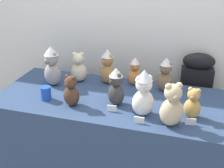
{
  "coord_description": "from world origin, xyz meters",
  "views": [
    {
      "loc": [
        0.58,
        -1.73,
        1.81
      ],
      "look_at": [
        0.0,
        0.25,
        0.84
      ],
      "focal_mm": 46.48,
      "sensor_mm": 36.0,
      "label": 1
    }
  ],
  "objects_px": {
    "teddy_bear_mocha": "(165,75)",
    "teddy_bear_ash": "(52,66)",
    "teddy_bear_cream": "(79,68)",
    "instrument_case": "(193,102)",
    "display_table": "(112,135)",
    "party_cup_blue": "(46,93)",
    "teddy_bear_snow": "(143,94)",
    "teddy_bear_ginger": "(135,72)",
    "teddy_bear_sand": "(172,106)",
    "teddy_bear_honey": "(193,104)",
    "teddy_bear_charcoal": "(116,87)",
    "teddy_bear_caramel": "(108,67)",
    "teddy_bear_cocoa": "(71,92)"
  },
  "relations": [
    {
      "from": "teddy_bear_snow",
      "to": "teddy_bear_ginger",
      "type": "distance_m",
      "value": 0.52
    },
    {
      "from": "teddy_bear_cream",
      "to": "teddy_bear_sand",
      "type": "xyz_separation_m",
      "value": [
        0.87,
        -0.5,
        0.02
      ]
    },
    {
      "from": "teddy_bear_honey",
      "to": "teddy_bear_ginger",
      "type": "distance_m",
      "value": 0.66
    },
    {
      "from": "teddy_bear_cream",
      "to": "instrument_case",
      "type": "bearing_deg",
      "value": 0.44
    },
    {
      "from": "instrument_case",
      "to": "teddy_bear_caramel",
      "type": "xyz_separation_m",
      "value": [
        -0.76,
        -0.27,
        0.38
      ]
    },
    {
      "from": "party_cup_blue",
      "to": "teddy_bear_cream",
      "type": "bearing_deg",
      "value": 74.09
    },
    {
      "from": "instrument_case",
      "to": "teddy_bear_honey",
      "type": "xyz_separation_m",
      "value": [
        -0.02,
        -0.67,
        0.33
      ]
    },
    {
      "from": "teddy_bear_sand",
      "to": "teddy_bear_charcoal",
      "type": "relative_size",
      "value": 1.04
    },
    {
      "from": "teddy_bear_cream",
      "to": "teddy_bear_mocha",
      "type": "relative_size",
      "value": 0.93
    },
    {
      "from": "teddy_bear_honey",
      "to": "teddy_bear_caramel",
      "type": "height_order",
      "value": "teddy_bear_caramel"
    },
    {
      "from": "teddy_bear_snow",
      "to": "teddy_bear_ginger",
      "type": "xyz_separation_m",
      "value": [
        -0.17,
        0.49,
        -0.05
      ]
    },
    {
      "from": "teddy_bear_snow",
      "to": "party_cup_blue",
      "type": "distance_m",
      "value": 0.78
    },
    {
      "from": "teddy_bear_sand",
      "to": "teddy_bear_snow",
      "type": "relative_size",
      "value": 0.9
    },
    {
      "from": "teddy_bear_ash",
      "to": "teddy_bear_caramel",
      "type": "distance_m",
      "value": 0.48
    },
    {
      "from": "teddy_bear_cream",
      "to": "party_cup_blue",
      "type": "height_order",
      "value": "teddy_bear_cream"
    },
    {
      "from": "teddy_bear_snow",
      "to": "teddy_bear_mocha",
      "type": "bearing_deg",
      "value": 47.56
    },
    {
      "from": "display_table",
      "to": "teddy_bear_sand",
      "type": "bearing_deg",
      "value": -28.84
    },
    {
      "from": "teddy_bear_sand",
      "to": "teddy_bear_honey",
      "type": "relative_size",
      "value": 1.34
    },
    {
      "from": "teddy_bear_cream",
      "to": "teddy_bear_snow",
      "type": "xyz_separation_m",
      "value": [
        0.66,
        -0.42,
        0.04
      ]
    },
    {
      "from": "teddy_bear_mocha",
      "to": "teddy_bear_ash",
      "type": "xyz_separation_m",
      "value": [
        -0.95,
        -0.15,
        0.03
      ]
    },
    {
      "from": "teddy_bear_cocoa",
      "to": "teddy_bear_ash",
      "type": "bearing_deg",
      "value": 146.45
    },
    {
      "from": "teddy_bear_charcoal",
      "to": "teddy_bear_caramel",
      "type": "height_order",
      "value": "teddy_bear_caramel"
    },
    {
      "from": "display_table",
      "to": "teddy_bear_ash",
      "type": "bearing_deg",
      "value": 170.59
    },
    {
      "from": "teddy_bear_ginger",
      "to": "teddy_bear_snow",
      "type": "bearing_deg",
      "value": -89.09
    },
    {
      "from": "teddy_bear_mocha",
      "to": "teddy_bear_ginger",
      "type": "height_order",
      "value": "teddy_bear_mocha"
    },
    {
      "from": "party_cup_blue",
      "to": "teddy_bear_mocha",
      "type": "bearing_deg",
      "value": 25.76
    },
    {
      "from": "instrument_case",
      "to": "teddy_bear_cream",
      "type": "xyz_separation_m",
      "value": [
        -1.02,
        -0.31,
        0.35
      ]
    },
    {
      "from": "instrument_case",
      "to": "teddy_bear_charcoal",
      "type": "distance_m",
      "value": 0.94
    },
    {
      "from": "teddy_bear_mocha",
      "to": "teddy_bear_sand",
      "type": "relative_size",
      "value": 0.94
    },
    {
      "from": "teddy_bear_ginger",
      "to": "instrument_case",
      "type": "bearing_deg",
      "value": 6.43
    },
    {
      "from": "teddy_bear_honey",
      "to": "party_cup_blue",
      "type": "height_order",
      "value": "teddy_bear_honey"
    },
    {
      "from": "teddy_bear_ash",
      "to": "teddy_bear_sand",
      "type": "relative_size",
      "value": 1.12
    },
    {
      "from": "display_table",
      "to": "instrument_case",
      "type": "relative_size",
      "value": 1.89
    },
    {
      "from": "teddy_bear_cocoa",
      "to": "teddy_bear_sand",
      "type": "xyz_separation_m",
      "value": [
        0.75,
        -0.07,
        0.03
      ]
    },
    {
      "from": "instrument_case",
      "to": "teddy_bear_ash",
      "type": "distance_m",
      "value": 1.34
    },
    {
      "from": "teddy_bear_sand",
      "to": "instrument_case",
      "type": "bearing_deg",
      "value": 52.31
    },
    {
      "from": "teddy_bear_cocoa",
      "to": "teddy_bear_sand",
      "type": "relative_size",
      "value": 0.8
    },
    {
      "from": "teddy_bear_ash",
      "to": "teddy_bear_snow",
      "type": "relative_size",
      "value": 1.01
    },
    {
      "from": "display_table",
      "to": "teddy_bear_charcoal",
      "type": "height_order",
      "value": "teddy_bear_charcoal"
    },
    {
      "from": "teddy_bear_ginger",
      "to": "party_cup_blue",
      "type": "height_order",
      "value": "teddy_bear_ginger"
    },
    {
      "from": "display_table",
      "to": "instrument_case",
      "type": "distance_m",
      "value": 0.85
    },
    {
      "from": "teddy_bear_ash",
      "to": "teddy_bear_sand",
      "type": "height_order",
      "value": "teddy_bear_ash"
    },
    {
      "from": "teddy_bear_cocoa",
      "to": "teddy_bear_charcoal",
      "type": "height_order",
      "value": "teddy_bear_charcoal"
    },
    {
      "from": "display_table",
      "to": "teddy_bear_honey",
      "type": "bearing_deg",
      "value": -12.02
    },
    {
      "from": "teddy_bear_caramel",
      "to": "teddy_bear_ginger",
      "type": "bearing_deg",
      "value": 34.05
    },
    {
      "from": "instrument_case",
      "to": "teddy_bear_charcoal",
      "type": "relative_size",
      "value": 3.29
    },
    {
      "from": "teddy_bear_sand",
      "to": "party_cup_blue",
      "type": "height_order",
      "value": "teddy_bear_sand"
    },
    {
      "from": "teddy_bear_ginger",
      "to": "teddy_bear_charcoal",
      "type": "xyz_separation_m",
      "value": [
        -0.06,
        -0.39,
        0.02
      ]
    },
    {
      "from": "instrument_case",
      "to": "teddy_bear_caramel",
      "type": "bearing_deg",
      "value": -164.88
    },
    {
      "from": "teddy_bear_charcoal",
      "to": "display_table",
      "type": "bearing_deg",
      "value": 155.09
    }
  ]
}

